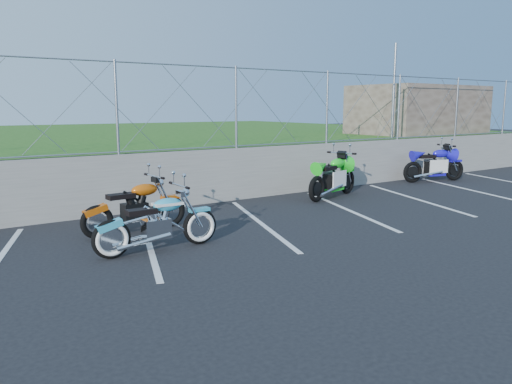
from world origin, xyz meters
TOP-DOWN VIEW (x-y plane):
  - ground at (0.00, 0.00)m, footprint 90.00×90.00m
  - retaining_wall at (0.00, 3.50)m, footprint 30.00×0.22m
  - grass_field at (0.00, 13.50)m, footprint 30.00×20.00m
  - stone_building at (10.50, 5.50)m, footprint 5.00×3.00m
  - chain_link_fence at (0.00, 3.50)m, footprint 28.00×0.03m
  - sign_pole at (7.20, 3.90)m, footprint 0.08×0.08m
  - parking_lines at (1.20, 1.00)m, footprint 18.29×4.31m
  - cruiser_turquoise at (-2.48, 0.30)m, footprint 2.14×0.67m
  - naked_orange at (-2.33, 1.67)m, footprint 2.08×0.71m
  - sportbike_green at (3.19, 2.30)m, footprint 2.14×0.88m
  - sportbike_blue at (7.74, 2.59)m, footprint 2.14×0.87m

SIDE VIEW (x-z plane):
  - ground at x=0.00m, z-range 0.00..0.00m
  - parking_lines at x=1.20m, z-range 0.00..0.01m
  - cruiser_turquoise at x=-2.48m, z-range -0.10..0.96m
  - naked_orange at x=-2.33m, z-range -0.08..0.96m
  - sportbike_blue at x=7.74m, z-range -0.08..1.06m
  - sportbike_green at x=3.19m, z-range -0.08..1.06m
  - retaining_wall at x=0.00m, z-range 0.00..1.30m
  - grass_field at x=0.00m, z-range 0.00..1.30m
  - stone_building at x=10.50m, z-range 1.30..3.10m
  - chain_link_fence at x=0.00m, z-range 1.30..3.30m
  - sign_pole at x=7.20m, z-range 1.30..4.30m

